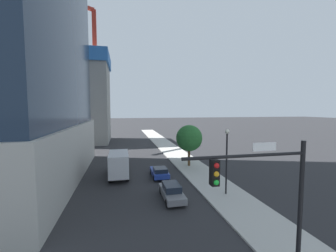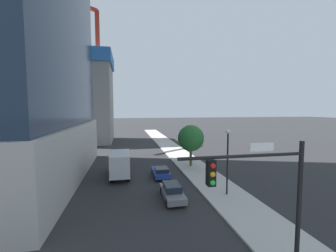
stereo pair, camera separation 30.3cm
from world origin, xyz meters
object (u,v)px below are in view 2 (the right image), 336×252
traffic_light_pole (264,191)px  street_lamp (228,153)px  construction_building (85,93)px  street_tree (191,138)px  car_gray (172,192)px  car_blue (161,172)px  box_truck (120,162)px

traffic_light_pole → street_lamp: traffic_light_pole is taller
construction_building → street_tree: construction_building is taller
traffic_light_pole → car_gray: traffic_light_pole is taller
traffic_light_pole → street_lamp: bearing=70.8°
street_tree → car_gray: (-5.03, -10.45, -3.43)m
street_lamp → street_tree: size_ratio=1.06×
construction_building → traffic_light_pole: (15.79, -48.71, -7.49)m
car_blue → street_lamp: bearing=-51.7°
street_tree → car_blue: 7.25m
construction_building → street_lamp: bearing=-63.0°
traffic_light_pole → box_truck: bearing=109.1°
construction_building → box_truck: size_ratio=4.46×
traffic_light_pole → car_blue: size_ratio=1.67×
street_lamp → car_gray: (-5.34, 0.20, -3.49)m
construction_building → street_tree: (19.15, -27.48, -8.15)m
construction_building → street_lamp: construction_building is taller
traffic_light_pole → street_lamp: (3.67, 10.57, -0.60)m
street_lamp → box_truck: (-10.20, 8.25, -2.47)m
car_gray → street_lamp: bearing=-2.1°
street_tree → car_gray: 12.10m
construction_building → car_gray: (14.12, -37.93, -11.58)m
street_tree → car_blue: bearing=-142.3°
street_lamp → traffic_light_pole: bearing=-109.2°
construction_building → street_tree: size_ratio=5.25×
car_blue → car_gray: bearing=-90.0°
street_tree → car_blue: size_ratio=1.46×
traffic_light_pole → car_gray: 11.64m
street_tree → box_truck: size_ratio=0.85×
construction_building → box_truck: 33.02m
street_tree → box_truck: (-9.88, -2.40, -2.41)m
street_lamp → box_truck: size_ratio=0.90×
street_tree → box_truck: bearing=-166.3°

